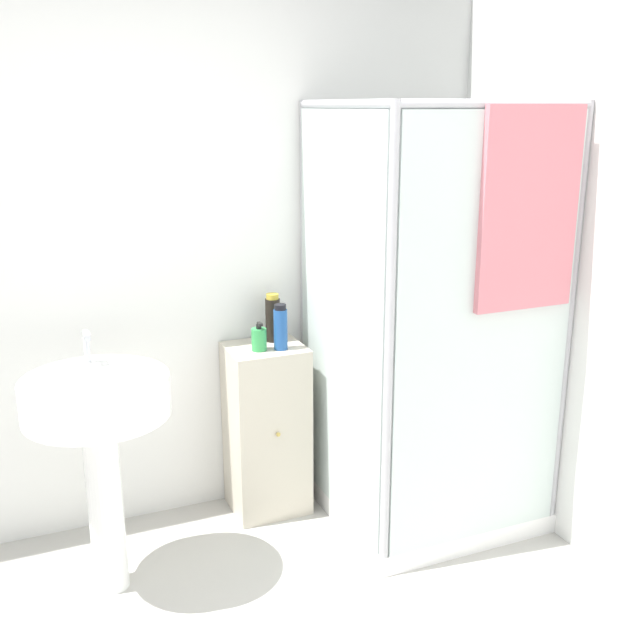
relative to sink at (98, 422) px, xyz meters
name	(u,v)px	position (x,y,z in m)	size (l,w,h in m)	color
wall_back	(126,252)	(0.23, 0.53, 0.54)	(6.40, 0.06, 2.50)	white
shower_enclosure	(426,411)	(1.41, -0.04, -0.17)	(0.88, 0.91, 1.88)	white
vanity_cabinet	(267,429)	(0.78, 0.34, -0.31)	(0.35, 0.32, 0.81)	beige
sink	(98,422)	(0.00, 0.00, 0.00)	(0.55, 0.55, 1.02)	white
soap_dispenser	(259,339)	(0.74, 0.30, 0.15)	(0.07, 0.07, 0.13)	green
shampoo_bottle_tall_black	(273,318)	(0.84, 0.40, 0.21)	(0.07, 0.07, 0.22)	black
shampoo_bottle_blue	(281,328)	(0.83, 0.28, 0.20)	(0.06, 0.06, 0.21)	#1E4C93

